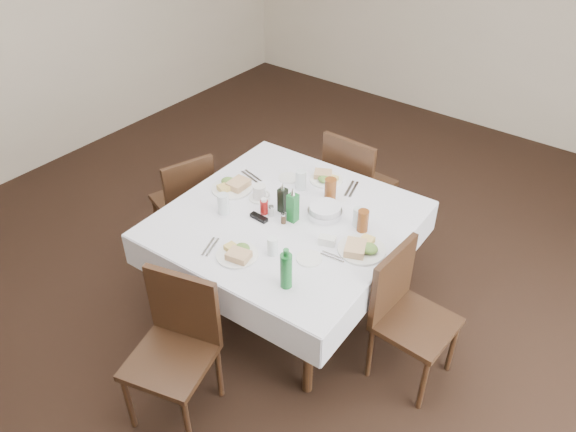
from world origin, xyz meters
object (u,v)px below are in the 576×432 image
object	(u,v)px
chair_west	(186,198)
water_e	(358,217)
chair_east	(405,308)
coffee_mug	(260,193)
green_bottle	(286,270)
chair_north	(354,181)
chair_south	(177,339)
oil_cruet_green	(293,206)
water_w	(223,204)
water_n	(301,180)
dining_table	(286,226)
ketchup_bottle	(264,206)
bread_basket	(325,211)
oil_cruet_dark	(283,199)
water_s	(272,246)

from	to	relation	value
chair_west	water_e	xyz separation A→B (m)	(1.40, 0.16, 0.35)
chair_east	coffee_mug	world-z (taller)	chair_east
water_e	green_bottle	world-z (taller)	green_bottle
chair_north	water_e	xyz separation A→B (m)	(0.47, -0.74, 0.29)
coffee_mug	chair_west	bearing A→B (deg)	-178.68
chair_south	oil_cruet_green	xyz separation A→B (m)	(0.04, 0.99, 0.35)
chair_east	water_w	world-z (taller)	water_w
water_n	green_bottle	world-z (taller)	green_bottle
chair_south	water_e	bearing A→B (deg)	71.60
dining_table	ketchup_bottle	xyz separation A→B (m)	(-0.14, -0.05, 0.13)
bread_basket	coffee_mug	size ratio (longest dim) A/B	1.44
chair_north	ketchup_bottle	bearing A→B (deg)	-94.53
chair_north	oil_cruet_green	distance (m)	1.00
ketchup_bottle	chair_south	bearing A→B (deg)	-81.04
oil_cruet_dark	ketchup_bottle	world-z (taller)	oil_cruet_dark
chair_east	green_bottle	bearing A→B (deg)	-135.76
chair_east	oil_cruet_green	bearing A→B (deg)	179.25
chair_north	chair_east	size ratio (longest dim) A/B	1.05
oil_cruet_green	chair_north	bearing A→B (deg)	96.83
ketchup_bottle	chair_north	bearing A→B (deg)	85.47
water_w	ketchup_bottle	xyz separation A→B (m)	(0.21, 0.15, -0.02)
chair_south	coffee_mug	distance (m)	1.12
water_w	green_bottle	world-z (taller)	green_bottle
water_w	ketchup_bottle	size ratio (longest dim) A/B	1.22
bread_basket	chair_north	bearing A→B (deg)	107.48
chair_south	chair_west	world-z (taller)	chair_south
ketchup_bottle	water_w	bearing A→B (deg)	-143.94
chair_north	chair_south	world-z (taller)	chair_north
chair_west	water_w	world-z (taller)	water_w
chair_east	bread_basket	world-z (taller)	chair_east
water_n	coffee_mug	distance (m)	0.30
chair_south	coffee_mug	xyz separation A→B (m)	(-0.27, 1.05, 0.29)
chair_east	coffee_mug	bearing A→B (deg)	176.64
green_bottle	oil_cruet_green	bearing A→B (deg)	123.70
oil_cruet_dark	green_bottle	world-z (taller)	green_bottle
chair_north	oil_cruet_dark	xyz separation A→B (m)	(0.00, -0.90, 0.32)
bread_basket	water_s	bearing A→B (deg)	-93.19
chair_south	water_s	size ratio (longest dim) A/B	7.94
chair_north	chair_south	bearing A→B (deg)	-87.92
chair_north	chair_west	size ratio (longest dim) A/B	1.11
chair_west	water_n	xyz separation A→B (m)	(0.86, 0.29, 0.35)
water_s	chair_south	bearing A→B (deg)	-102.50
water_s	oil_cruet_dark	distance (m)	0.43
dining_table	green_bottle	bearing A→B (deg)	-52.41
chair_north	water_w	size ratio (longest dim) A/B	6.81
bread_basket	oil_cruet_dark	bearing A→B (deg)	-153.26
chair_north	water_s	world-z (taller)	chair_north
water_e	water_w	bearing A→B (deg)	-151.79
water_e	oil_cruet_green	xyz separation A→B (m)	(-0.35, -0.20, 0.04)
dining_table	water_n	distance (m)	0.38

